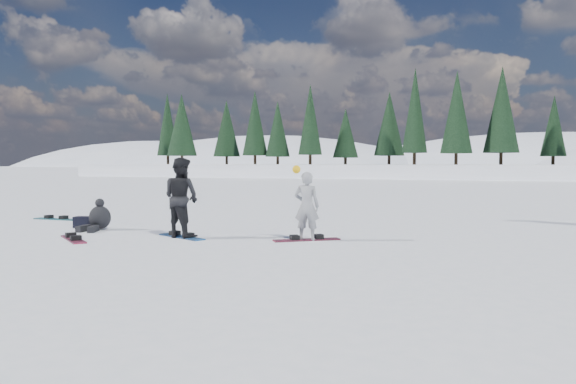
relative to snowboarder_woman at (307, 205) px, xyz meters
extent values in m
plane|color=white|center=(-1.95, -1.28, -0.78)|extent=(420.00, 420.00, 0.00)
cube|color=white|center=(-1.95, 53.72, -1.78)|extent=(90.00, 14.00, 5.00)
ellipsoid|color=white|center=(-71.95, 168.72, -14.39)|extent=(143.00, 110.00, 49.50)
ellipsoid|color=white|center=(18.05, 198.72, -15.41)|extent=(182.00, 140.00, 53.20)
ellipsoid|color=white|center=(-141.95, 208.72, -15.08)|extent=(169.00, 130.00, 52.00)
cone|color=black|center=(-39.95, 53.72, 4.47)|extent=(3.20, 3.20, 7.50)
cone|color=black|center=(-35.48, 53.72, 4.47)|extent=(3.20, 3.20, 7.50)
cone|color=black|center=(-31.01, 53.72, 4.47)|extent=(3.20, 3.20, 7.50)
cone|color=black|center=(-26.54, 53.72, 4.47)|extent=(3.20, 3.20, 7.50)
cone|color=black|center=(-22.06, 53.72, 4.47)|extent=(3.20, 3.20, 7.50)
cone|color=black|center=(-17.59, 53.72, 4.47)|extent=(3.20, 3.20, 7.50)
cone|color=black|center=(-13.12, 53.72, 4.47)|extent=(3.20, 3.20, 7.50)
cone|color=black|center=(-8.65, 53.72, 4.47)|extent=(3.20, 3.20, 7.50)
cone|color=black|center=(-4.18, 53.72, 4.47)|extent=(3.20, 3.20, 7.50)
cone|color=black|center=(0.29, 53.72, 4.47)|extent=(3.20, 3.20, 7.50)
cone|color=black|center=(4.76, 53.72, 4.47)|extent=(3.20, 3.20, 7.50)
cone|color=black|center=(9.23, 53.72, 4.47)|extent=(3.20, 3.20, 7.50)
imported|color=gray|center=(0.00, 0.00, -0.02)|extent=(0.59, 0.42, 1.53)
sphere|color=#FAB50D|center=(-0.20, -0.12, 0.80)|extent=(0.18, 0.18, 0.18)
imported|color=black|center=(-2.86, -0.53, 0.14)|extent=(1.04, 0.89, 1.84)
ellipsoid|color=black|center=(-5.61, 0.02, -0.46)|extent=(0.68, 0.62, 0.60)
sphere|color=black|center=(-5.61, 0.02, -0.09)|extent=(0.23, 0.23, 0.23)
cube|color=black|center=(-5.46, -0.41, -0.70)|extent=(0.35, 0.55, 0.15)
cube|color=black|center=(-5.75, -0.41, -0.70)|extent=(0.22, 0.54, 0.15)
cube|color=black|center=(-6.31, 0.22, -0.63)|extent=(0.50, 0.39, 0.30)
cube|color=maroon|center=(0.00, 0.00, -0.76)|extent=(1.38, 1.10, 0.03)
cube|color=#1B5397|center=(-2.86, -0.53, -0.76)|extent=(1.48, 0.90, 0.03)
cube|color=#177783|center=(-8.56, 1.66, -0.76)|extent=(1.50, 0.29, 0.03)
cube|color=maroon|center=(-4.91, -1.74, -0.76)|extent=(1.36, 1.14, 0.03)
camera|label=1|loc=(3.95, -11.70, 0.95)|focal=35.00mm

